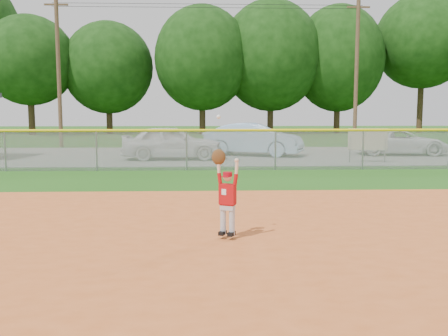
# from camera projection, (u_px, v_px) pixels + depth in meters

# --- Properties ---
(ground) EXTENTS (120.00, 120.00, 0.00)m
(ground) POSITION_uv_depth(u_px,v_px,m) (168.00, 240.00, 8.77)
(ground) COLOR #1D4E12
(ground) RESTS_ON ground
(clay_infield) EXTENTS (24.00, 16.00, 0.04)m
(clay_infield) POSITION_uv_depth(u_px,v_px,m) (150.00, 305.00, 5.79)
(clay_infield) COLOR #C15622
(clay_infield) RESTS_ON ground
(parking_strip) EXTENTS (44.00, 10.00, 0.03)m
(parking_strip) POSITION_uv_depth(u_px,v_px,m) (191.00, 155.00, 24.64)
(parking_strip) COLOR slate
(parking_strip) RESTS_ON ground
(car_white_a) EXTENTS (4.53, 1.91, 1.53)m
(car_white_a) POSITION_uv_depth(u_px,v_px,m) (172.00, 142.00, 22.47)
(car_white_a) COLOR white
(car_white_a) RESTS_ON parking_strip
(car_blue) EXTENTS (5.05, 3.31, 1.57)m
(car_blue) POSITION_uv_depth(u_px,v_px,m) (253.00, 139.00, 24.39)
(car_blue) COLOR #9CC4E8
(car_blue) RESTS_ON parking_strip
(car_white_b) EXTENTS (4.63, 2.44, 1.24)m
(car_white_b) POSITION_uv_depth(u_px,v_px,m) (401.00, 142.00, 24.73)
(car_white_b) COLOR white
(car_white_b) RESTS_ON parking_strip
(sponsor_sign) EXTENTS (1.65, 0.22, 1.47)m
(sponsor_sign) POSITION_uv_depth(u_px,v_px,m) (368.00, 140.00, 21.16)
(sponsor_sign) COLOR gray
(sponsor_sign) RESTS_ON ground
(outfield_fence) EXTENTS (40.06, 0.10, 1.55)m
(outfield_fence) POSITION_uv_depth(u_px,v_px,m) (187.00, 147.00, 18.58)
(outfield_fence) COLOR gray
(outfield_fence) RESTS_ON ground
(power_lines) EXTENTS (19.40, 0.24, 9.00)m
(power_lines) POSITION_uv_depth(u_px,v_px,m) (209.00, 69.00, 30.09)
(power_lines) COLOR #4C3823
(power_lines) RESTS_ON ground
(tree_line) EXTENTS (62.37, 13.00, 14.43)m
(tree_line) POSITION_uv_depth(u_px,v_px,m) (207.00, 51.00, 45.53)
(tree_line) COLOR #422D1C
(tree_line) RESTS_ON ground
(ballplayer) EXTENTS (0.48, 0.33, 2.08)m
(ballplayer) POSITION_uv_depth(u_px,v_px,m) (226.00, 193.00, 8.60)
(ballplayer) COLOR silver
(ballplayer) RESTS_ON ground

